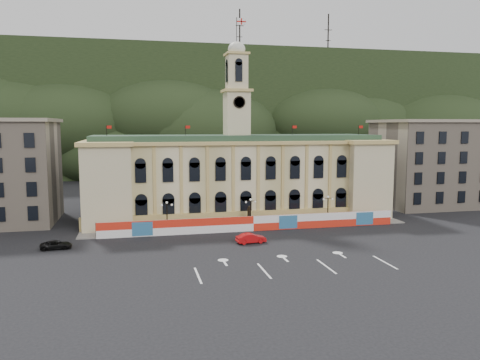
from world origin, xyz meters
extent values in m
plane|color=black|center=(0.00, 0.00, 0.00)|extent=(260.00, 260.00, 0.00)
cube|color=black|center=(0.00, 130.00, 22.00)|extent=(230.00, 70.00, 44.00)
cube|color=#595651|center=(35.00, 110.00, 30.00)|extent=(22.00, 8.00, 14.00)
cube|color=#595651|center=(-48.00, 108.00, 26.00)|extent=(16.00, 7.00, 10.00)
cylinder|color=black|center=(20.00, 115.00, 50.00)|extent=(0.50, 0.50, 20.00)
cylinder|color=black|center=(55.00, 115.00, 50.00)|extent=(0.50, 0.50, 20.00)
cube|color=beige|center=(0.00, 28.00, 7.00)|extent=(55.00, 15.00, 14.00)
cube|color=tan|center=(0.00, 20.20, 1.20)|extent=(56.00, 0.80, 2.40)
cube|color=tan|center=(0.00, 28.00, 14.30)|extent=(56.20, 16.20, 0.60)
cube|color=#29442F|center=(0.00, 28.00, 15.00)|extent=(53.00, 13.00, 1.20)
cube|color=beige|center=(-23.50, 27.00, 7.00)|extent=(8.00, 17.00, 14.00)
cube|color=beige|center=(23.50, 27.00, 7.00)|extent=(8.00, 17.00, 14.00)
cube|color=beige|center=(0.00, 28.00, 19.60)|extent=(4.40, 4.40, 8.00)
cube|color=tan|center=(0.00, 28.00, 23.80)|extent=(5.20, 5.20, 0.50)
cube|color=beige|center=(0.00, 28.00, 27.10)|extent=(3.60, 3.60, 6.50)
cube|color=tan|center=(0.00, 28.00, 30.50)|extent=(4.20, 4.20, 0.40)
cylinder|color=black|center=(0.00, 25.70, 21.60)|extent=(2.20, 0.20, 2.20)
ellipsoid|color=beige|center=(0.00, 28.00, 31.40)|extent=(3.20, 3.20, 2.72)
cylinder|color=black|center=(0.00, 28.00, 34.60)|extent=(0.12, 0.12, 5.00)
cube|color=white|center=(0.90, 28.00, 36.40)|extent=(1.80, 0.04, 1.20)
cube|color=red|center=(0.90, 27.97, 36.40)|extent=(1.80, 0.02, 0.22)
cube|color=red|center=(0.90, 27.97, 36.40)|extent=(0.22, 0.02, 1.20)
cube|color=tan|center=(43.00, 31.00, 9.00)|extent=(20.00, 16.00, 18.00)
cube|color=gray|center=(43.00, 31.00, 18.30)|extent=(21.00, 17.00, 0.60)
cube|color=red|center=(0.00, 15.00, 1.25)|extent=(50.00, 0.25, 2.50)
cube|color=#2C6794|center=(-18.00, 14.86, 1.25)|extent=(3.20, 0.05, 2.20)
cube|color=#2C6794|center=(6.00, 14.86, 1.25)|extent=(3.20, 0.05, 2.20)
cube|color=#2C6794|center=(20.00, 14.86, 1.25)|extent=(3.20, 0.05, 2.20)
cube|color=slate|center=(0.00, 17.75, 0.08)|extent=(56.00, 5.50, 0.16)
cube|color=#595651|center=(0.00, 18.00, 0.90)|extent=(1.40, 1.40, 1.80)
cylinder|color=black|center=(0.00, 18.00, 2.60)|extent=(0.60, 0.60, 1.60)
sphere|color=black|center=(0.00, 18.00, 3.50)|extent=(0.44, 0.44, 0.44)
cylinder|color=black|center=(-14.00, 17.00, 0.15)|extent=(0.44, 0.44, 0.30)
cylinder|color=black|center=(-14.00, 17.00, 2.40)|extent=(0.18, 0.18, 4.80)
cube|color=black|center=(-14.00, 17.00, 4.70)|extent=(1.60, 0.08, 0.08)
sphere|color=silver|center=(-14.80, 17.00, 4.55)|extent=(0.36, 0.36, 0.36)
sphere|color=silver|center=(-13.20, 17.00, 4.55)|extent=(0.36, 0.36, 0.36)
sphere|color=silver|center=(-14.00, 17.00, 4.95)|extent=(0.40, 0.40, 0.40)
cylinder|color=black|center=(0.00, 17.00, 0.15)|extent=(0.44, 0.44, 0.30)
cylinder|color=black|center=(0.00, 17.00, 2.40)|extent=(0.18, 0.18, 4.80)
cube|color=black|center=(0.00, 17.00, 4.70)|extent=(1.60, 0.08, 0.08)
sphere|color=silver|center=(-0.80, 17.00, 4.55)|extent=(0.36, 0.36, 0.36)
sphere|color=silver|center=(0.80, 17.00, 4.55)|extent=(0.36, 0.36, 0.36)
sphere|color=silver|center=(0.00, 17.00, 4.95)|extent=(0.40, 0.40, 0.40)
cylinder|color=black|center=(14.00, 17.00, 0.15)|extent=(0.44, 0.44, 0.30)
cylinder|color=black|center=(14.00, 17.00, 2.40)|extent=(0.18, 0.18, 4.80)
cube|color=black|center=(14.00, 17.00, 4.70)|extent=(1.60, 0.08, 0.08)
sphere|color=silver|center=(13.20, 17.00, 4.55)|extent=(0.36, 0.36, 0.36)
sphere|color=silver|center=(14.80, 17.00, 4.55)|extent=(0.36, 0.36, 0.36)
sphere|color=silver|center=(14.00, 17.00, 4.95)|extent=(0.40, 0.40, 0.40)
imported|color=red|center=(-2.33, 7.29, 0.74)|extent=(2.51, 4.80, 1.47)
imported|color=black|center=(-30.00, 10.01, 0.60)|extent=(2.38, 4.49, 1.20)
camera|label=1|loc=(-18.74, -58.57, 17.37)|focal=35.00mm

